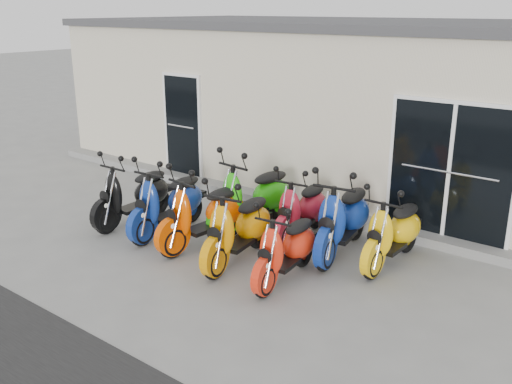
% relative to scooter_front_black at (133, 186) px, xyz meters
% --- Properties ---
extents(ground, '(80.00, 80.00, 0.00)m').
position_rel_scooter_front_black_xyz_m(ground, '(2.01, 0.28, -0.68)').
color(ground, gray).
rests_on(ground, ground).
extents(building, '(14.00, 6.00, 3.20)m').
position_rel_scooter_front_black_xyz_m(building, '(2.01, 5.48, 0.92)').
color(building, beige).
rests_on(building, ground).
extents(roof_cap, '(14.20, 6.20, 0.16)m').
position_rel_scooter_front_black_xyz_m(roof_cap, '(2.01, 5.48, 2.60)').
color(roof_cap, '#3F3F42').
rests_on(roof_cap, building).
extents(front_step, '(14.00, 0.40, 0.15)m').
position_rel_scooter_front_black_xyz_m(front_step, '(2.01, 2.30, -0.61)').
color(front_step, gray).
rests_on(front_step, ground).
extents(door_left, '(1.07, 0.08, 2.22)m').
position_rel_scooter_front_black_xyz_m(door_left, '(-1.19, 2.45, 0.58)').
color(door_left, black).
rests_on(door_left, front_step).
extents(door_right, '(2.02, 0.08, 2.22)m').
position_rel_scooter_front_black_xyz_m(door_right, '(4.61, 2.45, 0.58)').
color(door_right, black).
rests_on(door_right, front_step).
extents(scooter_front_black, '(0.71, 1.86, 1.36)m').
position_rel_scooter_front_black_xyz_m(scooter_front_black, '(0.00, 0.00, 0.00)').
color(scooter_front_black, black).
rests_on(scooter_front_black, ground).
extents(scooter_front_blue, '(0.85, 1.94, 1.40)m').
position_rel_scooter_front_black_xyz_m(scooter_front_blue, '(0.82, 0.05, 0.02)').
color(scooter_front_blue, navy).
rests_on(scooter_front_blue, ground).
extents(scooter_front_orange_a, '(0.91, 1.97, 1.41)m').
position_rel_scooter_front_black_xyz_m(scooter_front_orange_a, '(1.66, 0.02, 0.02)').
color(scooter_front_orange_a, '#E64B00').
rests_on(scooter_front_orange_a, ground).
extents(scooter_front_orange_b, '(0.95, 1.97, 1.40)m').
position_rel_scooter_front_black_xyz_m(scooter_front_orange_b, '(2.47, -0.13, 0.02)').
color(scooter_front_orange_b, orange).
rests_on(scooter_front_orange_b, ground).
extents(scooter_front_red, '(0.77, 1.73, 1.24)m').
position_rel_scooter_front_black_xyz_m(scooter_front_red, '(3.37, -0.20, -0.06)').
color(scooter_front_red, red).
rests_on(scooter_front_red, ground).
extents(scooter_back_green, '(0.95, 2.08, 1.48)m').
position_rel_scooter_front_black_xyz_m(scooter_back_green, '(1.80, 1.07, 0.06)').
color(scooter_back_green, '#25B60F').
rests_on(scooter_back_green, ground).
extents(scooter_back_red, '(0.85, 1.84, 1.31)m').
position_rel_scooter_front_black_xyz_m(scooter_back_red, '(2.71, 1.19, -0.02)').
color(scooter_back_red, '#AD1A2C').
rests_on(scooter_back_red, ground).
extents(scooter_back_blue, '(1.03, 2.09, 1.48)m').
position_rel_scooter_front_black_xyz_m(scooter_back_blue, '(3.54, 1.08, 0.06)').
color(scooter_back_blue, navy).
rests_on(scooter_back_blue, ground).
extents(scooter_back_yellow, '(0.66, 1.79, 1.32)m').
position_rel_scooter_front_black_xyz_m(scooter_back_yellow, '(4.31, 1.18, -0.02)').
color(scooter_back_yellow, yellow).
rests_on(scooter_back_yellow, ground).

